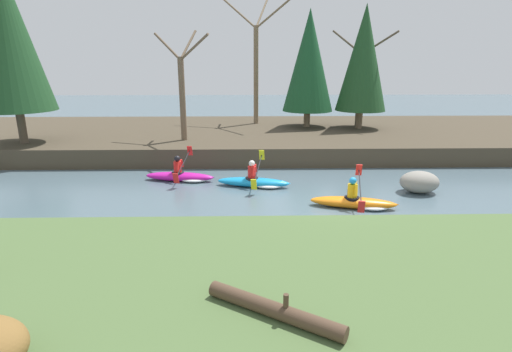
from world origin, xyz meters
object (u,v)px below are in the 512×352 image
at_px(kayaker_trailing, 182,176).
at_px(kayaker_middle, 256,182).
at_px(boulder_midstream, 419,182).
at_px(kayaker_lead, 357,202).
at_px(driftwood_log, 274,309).

bearing_deg(kayaker_trailing, kayaker_middle, -7.49).
bearing_deg(kayaker_middle, boulder_midstream, 2.58).
xyz_separation_m(kayaker_middle, kayaker_trailing, (-2.87, 0.82, 0.00)).
bearing_deg(kayaker_lead, kayaker_middle, 155.75).
xyz_separation_m(kayaker_middle, boulder_midstream, (5.77, -0.80, 0.19)).
distance_m(kayaker_lead, kayaker_middle, 3.90).
relative_size(kayaker_lead, kayaker_trailing, 1.00).
bearing_deg(driftwood_log, kayaker_middle, 123.01).
distance_m(kayaker_lead, boulder_midstream, 3.02).
distance_m(kayaker_trailing, boulder_midstream, 8.79).
bearing_deg(kayaker_trailing, kayaker_lead, -18.84).
relative_size(kayaker_middle, boulder_midstream, 2.05).
bearing_deg(boulder_midstream, kayaker_lead, -150.21).
relative_size(kayaker_lead, boulder_midstream, 2.04).
bearing_deg(kayaker_middle, kayaker_trailing, 174.43).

